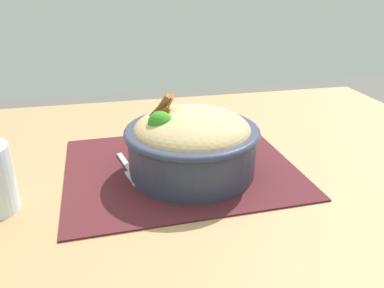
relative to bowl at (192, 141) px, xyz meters
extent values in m
cube|color=#99754C|center=(-0.02, -0.04, -0.08)|extent=(1.10, 0.77, 0.04)
cylinder|color=olive|center=(-0.51, -0.37, -0.44)|extent=(0.04, 0.04, 0.69)
cube|color=#47191E|center=(0.02, -0.02, -0.06)|extent=(0.40, 0.33, 0.00)
cylinder|color=#2D3347|center=(0.00, 0.00, -0.02)|extent=(0.21, 0.21, 0.08)
torus|color=#2D3347|center=(0.00, 0.00, 0.02)|extent=(0.22, 0.22, 0.01)
ellipsoid|color=tan|center=(0.00, 0.00, 0.02)|extent=(0.23, 0.23, 0.07)
sphere|color=#307F1E|center=(0.05, 0.01, 0.04)|extent=(0.04, 0.04, 0.04)
cylinder|color=orange|center=(-0.01, 0.02, 0.03)|extent=(0.03, 0.02, 0.01)
cylinder|color=orange|center=(-0.03, 0.02, 0.03)|extent=(0.03, 0.03, 0.01)
cube|color=brown|center=(0.04, -0.04, 0.04)|extent=(0.04, 0.03, 0.04)
cube|color=brown|center=(0.05, -0.03, 0.05)|extent=(0.05, 0.04, 0.05)
cube|color=brown|center=(0.05, -0.02, 0.05)|extent=(0.05, 0.03, 0.06)
cube|color=brown|center=(0.05, 0.00, 0.04)|extent=(0.04, 0.02, 0.04)
cube|color=#BABABA|center=(0.11, -0.06, -0.05)|extent=(0.02, 0.06, 0.00)
cube|color=#BABABA|center=(0.10, -0.02, -0.05)|extent=(0.01, 0.01, 0.00)
cube|color=#BABABA|center=(0.10, -0.01, -0.05)|extent=(0.03, 0.03, 0.00)
cube|color=#BABABA|center=(0.10, 0.02, -0.05)|extent=(0.01, 0.02, 0.00)
cube|color=#BABABA|center=(0.10, 0.02, -0.05)|extent=(0.01, 0.02, 0.00)
cube|color=#BABABA|center=(0.09, 0.02, -0.05)|extent=(0.01, 0.02, 0.00)
cube|color=#BABABA|center=(0.08, 0.02, -0.05)|extent=(0.01, 0.02, 0.00)
camera|label=1|loc=(0.12, 0.56, 0.25)|focal=35.58mm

